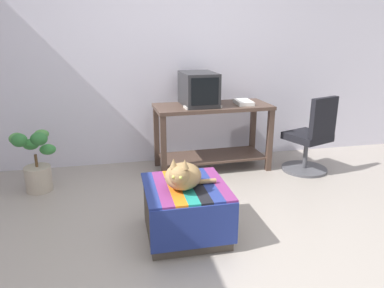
{
  "coord_description": "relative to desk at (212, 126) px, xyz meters",
  "views": [
    {
      "loc": [
        -0.65,
        -2.31,
        1.55
      ],
      "look_at": [
        0.04,
        0.85,
        0.55
      ],
      "focal_mm": 33.79,
      "sensor_mm": 36.0,
      "label": 1
    }
  ],
  "objects": [
    {
      "name": "pen",
      "position": [
        0.34,
        0.08,
        0.25
      ],
      "size": [
        0.04,
        0.14,
        0.01
      ],
      "primitive_type": "cylinder",
      "rotation": [
        0.0,
        1.57,
        1.78
      ],
      "color": "black",
      "rests_on": "desk"
    },
    {
      "name": "book",
      "position": [
        0.36,
        -0.03,
        0.27
      ],
      "size": [
        0.19,
        0.3,
        0.04
      ],
      "primitive_type": "cube",
      "rotation": [
        0.0,
        0.0,
        -0.04
      ],
      "color": "white",
      "rests_on": "desk"
    },
    {
      "name": "cat",
      "position": [
        -0.63,
        -1.45,
        0.01
      ],
      "size": [
        0.46,
        0.4,
        0.27
      ],
      "rotation": [
        0.0,
        0.0,
        -0.42
      ],
      "color": "#9E7A4C",
      "rests_on": "ottoman_with_blanket"
    },
    {
      "name": "office_chair",
      "position": [
        1.06,
        -0.37,
        -0.13
      ],
      "size": [
        0.54,
        0.54,
        0.89
      ],
      "rotation": [
        0.0,
        0.0,
        3.5
      ],
      "color": "#4C4C51",
      "rests_on": "ground_plane"
    },
    {
      "name": "keyboard",
      "position": [
        -0.15,
        -0.13,
        0.26
      ],
      "size": [
        0.41,
        0.18,
        0.02
      ],
      "primitive_type": "cube",
      "rotation": [
        0.0,
        0.0,
        0.07
      ],
      "color": "beige",
      "rests_on": "desk"
    },
    {
      "name": "potted_plant",
      "position": [
        -1.9,
        -0.26,
        -0.21
      ],
      "size": [
        0.42,
        0.38,
        0.64
      ],
      "color": "#B7A893",
      "rests_on": "ground_plane"
    },
    {
      "name": "tv_monitor",
      "position": [
        -0.16,
        0.03,
        0.43
      ],
      "size": [
        0.38,
        0.54,
        0.37
      ],
      "rotation": [
        0.0,
        0.0,
        0.03
      ],
      "color": "#28282B",
      "rests_on": "desk"
    },
    {
      "name": "back_wall",
      "position": [
        -0.44,
        0.45,
        0.79
      ],
      "size": [
        8.0,
        0.1,
        2.6
      ],
      "primitive_type": "cube",
      "color": "silver",
      "rests_on": "ground_plane"
    },
    {
      "name": "ground_plane",
      "position": [
        -0.44,
        -1.6,
        -0.51
      ],
      "size": [
        14.0,
        14.0,
        0.0
      ],
      "primitive_type": "plane",
      "color": "#9E9389"
    },
    {
      "name": "desk",
      "position": [
        0.0,
        0.0,
        0.0
      ],
      "size": [
        1.33,
        0.61,
        0.76
      ],
      "rotation": [
        0.0,
        0.0,
        0.03
      ],
      "color": "#4C382D",
      "rests_on": "ground_plane"
    },
    {
      "name": "ottoman_with_blanket",
      "position": [
        -0.6,
        -1.4,
        -0.3
      ],
      "size": [
        0.63,
        0.68,
        0.42
      ],
      "color": "#4C4238",
      "rests_on": "ground_plane"
    }
  ]
}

